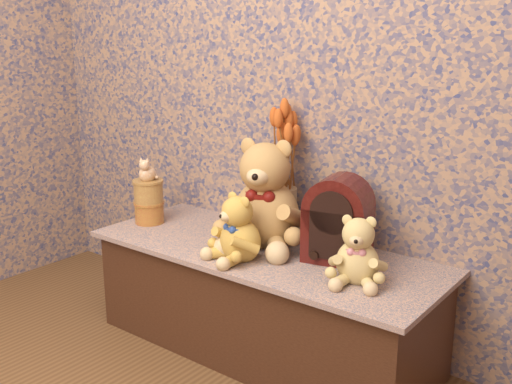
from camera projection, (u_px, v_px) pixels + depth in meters
display_shelf at (264, 300)px, 2.39m from camera, size 1.42×0.56×0.43m
teddy_large at (267, 188)px, 2.34m from camera, size 0.48×0.52×0.46m
teddy_medium at (240, 224)px, 2.20m from camera, size 0.28×0.31×0.27m
teddy_small at (358, 246)px, 2.00m from camera, size 0.27×0.29×0.25m
cathedral_radio at (338, 219)px, 2.18m from camera, size 0.26×0.21×0.32m
ceramic_vase at (282, 212)px, 2.47m from camera, size 0.14×0.14×0.20m
dried_stalks at (283, 141)px, 2.40m from camera, size 0.23×0.23×0.39m
biscuit_tin_lower at (149, 213)px, 2.65m from camera, size 0.13×0.13×0.09m
biscuit_tin_upper at (148, 192)px, 2.62m from camera, size 0.15×0.15×0.10m
cat_figurine at (147, 168)px, 2.59m from camera, size 0.11×0.11×0.11m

